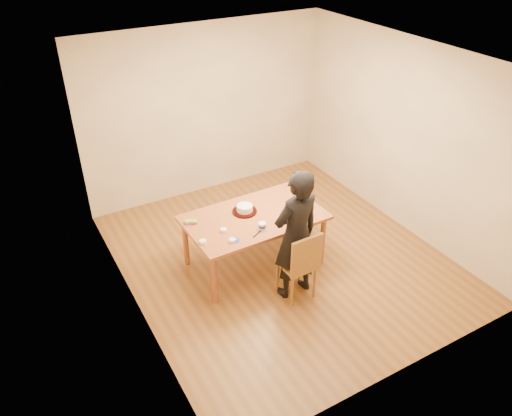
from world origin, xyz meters
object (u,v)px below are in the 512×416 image
cake_plate (245,211)px  dining_table (254,218)px  person (296,235)px  dining_chair (297,264)px  cake (245,208)px

cake_plate → dining_table: bearing=-66.9°
person → dining_chair: bearing=86.2°
dining_chair → person: 0.40m
dining_chair → cake_plate: 0.99m
cake_plate → cake: (0.00, 0.00, 0.05)m
dining_chair → person: (0.00, 0.05, 0.40)m
cake_plate → cake: bearing=0.0°
cake → person: bearing=-76.4°
dining_table → cake: (-0.06, 0.14, 0.08)m
cake → person: 0.90m
cake_plate → person: (0.21, -0.87, 0.08)m
person → dining_table: bearing=-82.2°
dining_table → person: person is taller
cake_plate → cake: size_ratio=1.52×
dining_chair → person: person is taller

